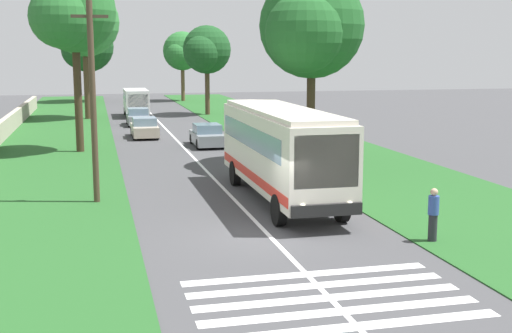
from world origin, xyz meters
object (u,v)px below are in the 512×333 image
Objects in this scene: coach_bus at (281,148)px; trailing_minibus_0 at (136,100)px; trailing_car_2 at (138,117)px; pedestrian at (433,214)px; trailing_car_0 at (207,136)px; roadside_tree_left_1 at (82,24)px; roadside_tree_right_0 at (308,29)px; roadside_tree_right_1 at (205,51)px; roadside_tree_left_0 at (71,14)px; utility_pole at (93,100)px; roadside_tree_left_2 at (86,48)px; trailing_car_1 at (144,128)px; roadside_tree_right_2 at (181,52)px.

coach_bus is 38.46m from trailing_minibus_0.
trailing_car_2 is 38.03m from pedestrian.
trailing_minibus_0 is 3.55× the size of pedestrian.
trailing_car_0 is 0.37× the size of roadside_tree_left_1.
roadside_tree_right_1 is at bearing 0.60° from roadside_tree_right_0.
roadside_tree_left_0 is at bearing 28.03° from coach_bus.
roadside_tree_left_2 is at bearing 0.64° from utility_pole.
trailing_car_0 is 1.00× the size of trailing_car_1.
roadside_tree_left_1 is at bearing 151.74° from roadside_tree_right_2.
roadside_tree_right_0 reaches higher than roadside_tree_right_1.
roadside_tree_left_2 is 57.74m from utility_pole.
pedestrian reaches higher than trailing_car_1.
roadside_tree_right_1 is (1.81, -11.25, -2.38)m from roadside_tree_left_1.
trailing_minibus_0 is 0.60× the size of roadside_tree_right_0.
roadside_tree_left_2 reaches higher than trailing_car_1.
trailing_car_0 and trailing_car_1 have the same top height.
coach_bus is at bearing -151.97° from roadside_tree_left_0.
trailing_car_1 is at bearing 9.84° from coach_bus.
trailing_minibus_0 is 21.31m from roadside_tree_right_2.
roadside_tree_right_0 is 1.27× the size of utility_pole.
roadside_tree_left_2 is (43.33, -0.42, -1.64)m from roadside_tree_left_0.
roadside_tree_left_0 is at bearing 96.77° from trailing_car_0.
roadside_tree_right_2 is 57.76m from utility_pole.
roadside_tree_right_1 is (0.16, -6.65, 4.50)m from trailing_minibus_0.
coach_bus is 1.15× the size of roadside_tree_left_2.
roadside_tree_right_1 is (21.91, -3.52, 5.38)m from trailing_car_0.
pedestrian is (-37.43, -6.76, 0.24)m from trailing_car_2.
pedestrian is at bearing 179.60° from roadside_tree_right_2.
trailing_minibus_0 is 8.04m from roadside_tree_right_1.
coach_bus is 38.80m from roadside_tree_right_1.
pedestrian is (-65.96, -10.90, -5.58)m from roadside_tree_left_2.
trailing_car_1 is at bearing 168.52° from roadside_tree_right_2.
roadside_tree_left_0 is 1.26× the size of roadside_tree_right_2.
trailing_car_0 is at bearing -24.53° from utility_pole.
roadside_tree_right_0 is 1.17× the size of roadside_tree_right_1.
roadside_tree_right_2 is at bearing -15.53° from roadside_tree_left_0.
roadside_tree_left_2 reaches higher than roadside_tree_right_1.
trailing_car_2 is 7.96m from trailing_minibus_0.
roadside_tree_left_0 is (15.60, 8.30, 5.98)m from coach_bus.
trailing_car_0 is 17.17m from utility_pole.
roadside_tree_right_2 is at bearing -0.40° from pedestrian.
roadside_tree_right_2 is (57.97, -3.47, 3.86)m from coach_bus.
roadside_tree_left_2 is (36.89, 4.06, 5.82)m from trailing_car_1.
trailing_car_2 is 29.00m from roadside_tree_right_2.
coach_bus is at bearing -170.16° from trailing_car_1.
roadside_tree_left_1 is 1.20× the size of roadside_tree_left_2.
utility_pole is (-20.79, 3.42, 3.43)m from trailing_car_1.
pedestrian is at bearing -128.91° from utility_pole.
roadside_tree_right_2 is 65.21m from pedestrian.
trailing_car_0 is at bearing -83.23° from roadside_tree_left_0.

